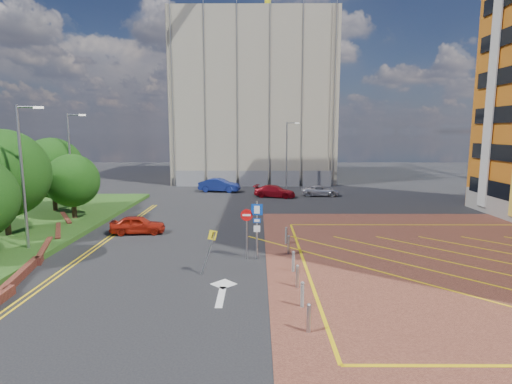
{
  "coord_description": "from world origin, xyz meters",
  "views": [
    {
      "loc": [
        0.55,
        -19.89,
        6.86
      ],
      "look_at": [
        0.43,
        5.48,
        3.01
      ],
      "focal_mm": 28.0,
      "sensor_mm": 36.0,
      "label": 1
    }
  ],
  "objects_px": {
    "tree_d": "(52,168)",
    "car_blue_back": "(219,185)",
    "lamp_back": "(287,153)",
    "car_red_left": "(138,225)",
    "tree_c": "(72,181)",
    "warning_sign": "(210,247)",
    "lamp_left_near": "(23,172)",
    "car_silver_back": "(320,191)",
    "lamp_left_far": "(71,159)",
    "tree_b": "(3,174)",
    "car_red_back": "(275,191)",
    "sign_cluster": "(253,224)"
  },
  "relations": [
    {
      "from": "lamp_back",
      "to": "car_red_left",
      "type": "relative_size",
      "value": 2.21
    },
    {
      "from": "warning_sign",
      "to": "car_blue_back",
      "type": "distance_m",
      "value": 27.04
    },
    {
      "from": "tree_b",
      "to": "car_red_back",
      "type": "relative_size",
      "value": 1.55
    },
    {
      "from": "sign_cluster",
      "to": "car_silver_back",
      "type": "xyz_separation_m",
      "value": [
        6.98,
        21.62,
        -1.39
      ]
    },
    {
      "from": "tree_c",
      "to": "car_silver_back",
      "type": "bearing_deg",
      "value": 31.25
    },
    {
      "from": "lamp_left_near",
      "to": "lamp_back",
      "type": "xyz_separation_m",
      "value": [
        16.5,
        26.0,
        -0.3
      ]
    },
    {
      "from": "tree_c",
      "to": "lamp_left_far",
      "type": "relative_size",
      "value": 0.61
    },
    {
      "from": "car_blue_back",
      "to": "car_red_back",
      "type": "xyz_separation_m",
      "value": [
        6.2,
        -3.74,
        -0.14
      ]
    },
    {
      "from": "tree_c",
      "to": "warning_sign",
      "type": "xyz_separation_m",
      "value": [
        11.76,
        -11.48,
        -1.76
      ]
    },
    {
      "from": "tree_c",
      "to": "tree_d",
      "type": "xyz_separation_m",
      "value": [
        -3.0,
        3.0,
        0.68
      ]
    },
    {
      "from": "lamp_left_near",
      "to": "car_blue_back",
      "type": "bearing_deg",
      "value": 69.97
    },
    {
      "from": "tree_d",
      "to": "lamp_left_far",
      "type": "distance_m",
      "value": 2.44
    },
    {
      "from": "car_silver_back",
      "to": "lamp_back",
      "type": "bearing_deg",
      "value": 31.86
    },
    {
      "from": "car_red_left",
      "to": "car_blue_back",
      "type": "xyz_separation_m",
      "value": [
        3.72,
        19.01,
        0.15
      ]
    },
    {
      "from": "lamp_left_near",
      "to": "lamp_back",
      "type": "distance_m",
      "value": 30.8
    },
    {
      "from": "tree_b",
      "to": "lamp_left_far",
      "type": "xyz_separation_m",
      "value": [
        1.08,
        7.0,
        0.42
      ]
    },
    {
      "from": "tree_b",
      "to": "lamp_back",
      "type": "bearing_deg",
      "value": 49.59
    },
    {
      "from": "tree_b",
      "to": "car_red_back",
      "type": "height_order",
      "value": "tree_b"
    },
    {
      "from": "warning_sign",
      "to": "lamp_left_near",
      "type": "bearing_deg",
      "value": 161.94
    },
    {
      "from": "car_blue_back",
      "to": "tree_b",
      "type": "bearing_deg",
      "value": 160.53
    },
    {
      "from": "lamp_back",
      "to": "tree_b",
      "type": "bearing_deg",
      "value": -130.41
    },
    {
      "from": "car_red_left",
      "to": "car_silver_back",
      "type": "xyz_separation_m",
      "value": [
        14.86,
        16.15,
        -0.06
      ]
    },
    {
      "from": "tree_c",
      "to": "lamp_back",
      "type": "distance_m",
      "value": 25.19
    },
    {
      "from": "car_blue_back",
      "to": "car_red_left",
      "type": "bearing_deg",
      "value": 179.06
    },
    {
      "from": "lamp_left_near",
      "to": "sign_cluster",
      "type": "bearing_deg",
      "value": -4.56
    },
    {
      "from": "lamp_left_near",
      "to": "car_silver_back",
      "type": "bearing_deg",
      "value": 46.3
    },
    {
      "from": "lamp_back",
      "to": "car_red_back",
      "type": "relative_size",
      "value": 1.83
    },
    {
      "from": "tree_c",
      "to": "car_red_back",
      "type": "bearing_deg",
      "value": 36.51
    },
    {
      "from": "lamp_back",
      "to": "sign_cluster",
      "type": "xyz_separation_m",
      "value": [
        -3.78,
        -27.02,
        -2.41
      ]
    },
    {
      "from": "tree_c",
      "to": "lamp_left_near",
      "type": "distance_m",
      "value": 8.2
    },
    {
      "from": "lamp_left_near",
      "to": "car_red_back",
      "type": "xyz_separation_m",
      "value": [
        14.76,
        19.72,
        -4.03
      ]
    },
    {
      "from": "tree_b",
      "to": "lamp_back",
      "type": "height_order",
      "value": "lamp_back"
    },
    {
      "from": "lamp_left_far",
      "to": "car_red_left",
      "type": "distance_m",
      "value": 9.68
    },
    {
      "from": "car_silver_back",
      "to": "sign_cluster",
      "type": "bearing_deg",
      "value": 163.32
    },
    {
      "from": "car_red_left",
      "to": "car_silver_back",
      "type": "relative_size",
      "value": 0.9
    },
    {
      "from": "lamp_left_far",
      "to": "car_red_left",
      "type": "xyz_separation_m",
      "value": [
        6.83,
        -5.54,
        -4.04
      ]
    },
    {
      "from": "tree_c",
      "to": "lamp_left_far",
      "type": "bearing_deg",
      "value": 114.71
    },
    {
      "from": "tree_d",
      "to": "car_silver_back",
      "type": "bearing_deg",
      "value": 22.01
    },
    {
      "from": "lamp_left_near",
      "to": "car_red_back",
      "type": "bearing_deg",
      "value": 53.2
    },
    {
      "from": "sign_cluster",
      "to": "car_red_left",
      "type": "bearing_deg",
      "value": 145.23
    },
    {
      "from": "warning_sign",
      "to": "lamp_left_far",
      "type": "bearing_deg",
      "value": 133.24
    },
    {
      "from": "lamp_left_near",
      "to": "car_red_left",
      "type": "relative_size",
      "value": 2.21
    },
    {
      "from": "warning_sign",
      "to": "car_red_left",
      "type": "height_order",
      "value": "warning_sign"
    },
    {
      "from": "car_blue_back",
      "to": "sign_cluster",
      "type": "bearing_deg",
      "value": -160.21
    },
    {
      "from": "tree_c",
      "to": "warning_sign",
      "type": "relative_size",
      "value": 2.19
    },
    {
      "from": "tree_d",
      "to": "car_blue_back",
      "type": "relative_size",
      "value": 1.3
    },
    {
      "from": "car_blue_back",
      "to": "car_silver_back",
      "type": "height_order",
      "value": "car_blue_back"
    },
    {
      "from": "lamp_left_far",
      "to": "lamp_back",
      "type": "height_order",
      "value": "lamp_left_far"
    },
    {
      "from": "lamp_left_far",
      "to": "sign_cluster",
      "type": "bearing_deg",
      "value": -36.82
    },
    {
      "from": "tree_b",
      "to": "car_red_left",
      "type": "xyz_separation_m",
      "value": [
        7.91,
        1.46,
        -3.62
      ]
    }
  ]
}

